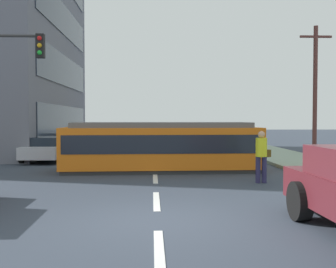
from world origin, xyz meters
TOP-DOWN VIEW (x-y plane):
  - ground_plane at (0.00, 10.00)m, footprint 120.00×120.00m
  - lane_stripe_0 at (0.00, -2.00)m, footprint 0.16×2.40m
  - lane_stripe_1 at (0.00, 2.00)m, footprint 0.16×2.40m
  - lane_stripe_2 at (0.00, 6.00)m, footprint 0.16×2.40m
  - lane_stripe_3 at (0.00, 14.07)m, footprint 0.16×2.40m
  - lane_stripe_4 at (0.00, 20.07)m, footprint 0.16×2.40m
  - streetcar_tram at (0.25, 8.07)m, footprint 7.78×2.81m
  - city_bus at (-1.19, 16.69)m, footprint 2.64×5.85m
  - pedestrian_crossing at (3.40, 4.82)m, footprint 0.51×0.36m
  - parked_sedan_mid at (-5.16, 12.03)m, footprint 1.99×4.20m
  - parked_sedan_far at (-5.13, 18.11)m, footprint 2.01×4.34m
  - traffic_light_mast at (-5.36, 6.54)m, footprint 2.48×0.33m
  - utility_pole_mid at (9.11, 14.85)m, footprint 1.80×0.24m

SIDE VIEW (x-z plane):
  - ground_plane at x=0.00m, z-range 0.00..0.00m
  - lane_stripe_0 at x=0.00m, z-range 0.00..0.01m
  - lane_stripe_1 at x=0.00m, z-range 0.00..0.01m
  - lane_stripe_2 at x=0.00m, z-range 0.00..0.01m
  - lane_stripe_3 at x=0.00m, z-range 0.00..0.01m
  - lane_stripe_4 at x=0.00m, z-range 0.00..0.01m
  - parked_sedan_mid at x=-5.16m, z-range 0.03..1.22m
  - parked_sedan_far at x=-5.13m, z-range 0.03..1.22m
  - pedestrian_crossing at x=3.40m, z-range 0.11..1.78m
  - streetcar_tram at x=0.25m, z-range 0.03..1.95m
  - city_bus at x=-1.19m, z-range 0.14..1.92m
  - traffic_light_mast at x=-5.36m, z-range 1.01..6.18m
  - utility_pole_mid at x=9.11m, z-range 0.18..7.46m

